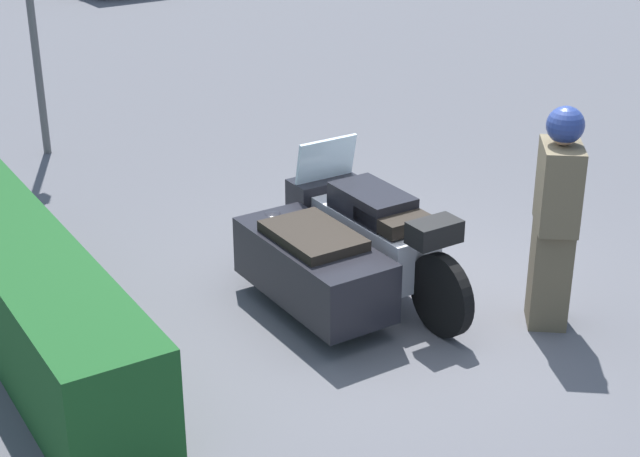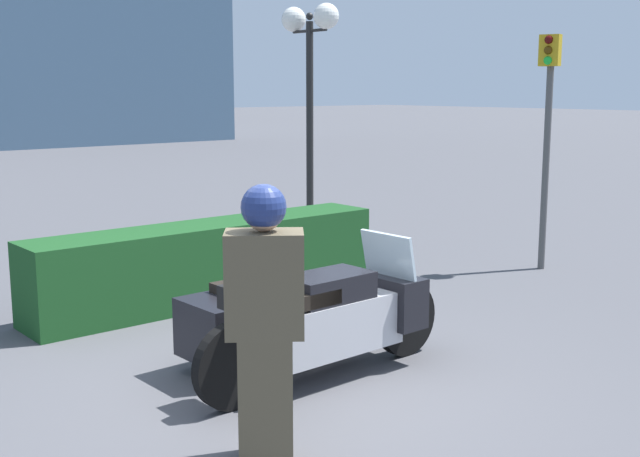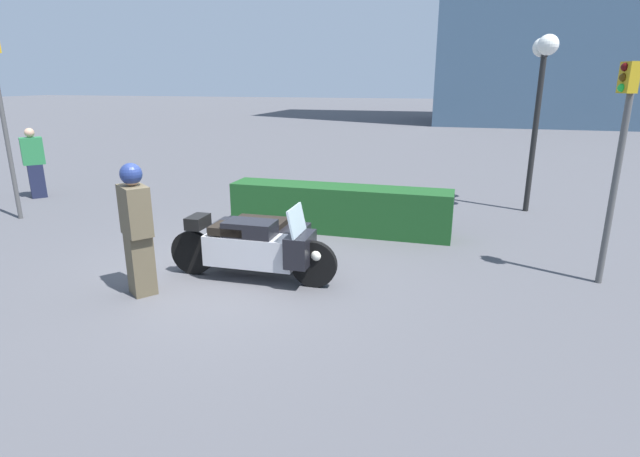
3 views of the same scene
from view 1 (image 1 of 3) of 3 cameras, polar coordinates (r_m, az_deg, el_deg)
ground_plane at (r=8.26m, az=4.31°, el=-4.65°), size 160.00×160.00×0.00m
police_motorcycle at (r=8.23m, az=0.85°, el=-1.00°), size 2.59×1.30×1.17m
officer_rider at (r=7.83m, az=13.57°, el=0.87°), size 0.58×0.54×1.83m
hedge_bush_curbside at (r=7.89m, az=-16.83°, el=-3.45°), size 4.29×0.73×0.90m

